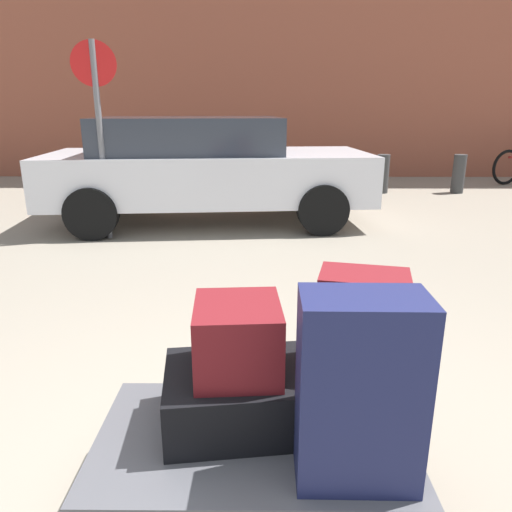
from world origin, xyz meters
The scene contains 10 objects.
ground_plane centered at (0.00, 0.00, 0.00)m, with size 60.00×60.00×0.00m, color gray.
luggage_cart centered at (0.00, 0.00, 0.27)m, with size 1.20×0.72×0.34m.
suitcase_black_front_right centered at (-0.06, 0.09, 0.45)m, with size 0.57×0.44×0.23m, color black.
suitcase_maroon_rear_right centered at (0.42, 0.13, 0.65)m, with size 0.33×0.22×0.62m, color maroon.
suitcase_navy_front_left centered at (0.35, -0.20, 0.67)m, with size 0.40×0.24×0.66m, color #191E47.
duffel_bag_maroon_topmost_pile centered at (-0.06, 0.09, 0.71)m, with size 0.32×0.35×0.28m, color maroon.
parked_car centered at (-0.74, 5.07, 0.76)m, with size 4.44×2.21×1.42m.
bollard_kerb_near centered at (2.32, 7.47, 0.36)m, with size 0.23×0.23×0.71m, color #383838.
bollard_kerb_mid centered at (3.74, 7.47, 0.36)m, with size 0.23×0.23×0.71m, color #383838.
no_parking_sign centered at (-1.84, 4.18, 1.41)m, with size 0.49×0.14×2.27m.
Camera 1 is at (0.02, -1.55, 1.55)m, focal length 33.63 mm.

